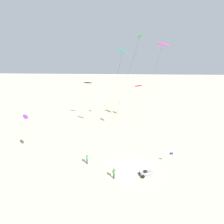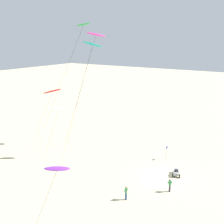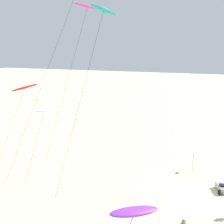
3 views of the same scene
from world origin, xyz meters
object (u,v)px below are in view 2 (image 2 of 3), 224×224
kite_teal (92,46)px  kite_green (82,27)px  kite_purple (57,169)px  kite_red (52,91)px  marker_flag (166,150)px  kite_white (58,109)px  beach_buggy (176,172)px  kite_flyer_middle (170,185)px  kite_magenta (96,35)px  kite_flyer_nearest (126,193)px

kite_teal → kite_green: size_ratio=0.88×
kite_purple → kite_teal: size_ratio=0.43×
kite_red → marker_flag: size_ratio=4.65×
kite_purple → kite_green: 24.53m
kite_teal → kite_white: bearing=91.4°
kite_red → marker_flag: kite_red is taller
beach_buggy → kite_green: bearing=92.2°
kite_flyer_middle → kite_green: bearing=76.2°
kite_purple → kite_green: size_ratio=0.38×
kite_purple → beach_buggy: (18.59, -3.53, -6.92)m
kite_green → kite_magenta: size_ratio=1.06×
kite_green → kite_magenta: kite_green is taller
kite_teal → kite_white: (-0.16, 6.41, -9.26)m
kite_purple → marker_flag: (22.66, -0.33, -5.86)m
kite_white → kite_flyer_nearest: size_ratio=4.73×
kite_white → kite_teal: bearing=-88.6°
kite_green → kite_flyer_nearest: bearing=-123.6°
kite_red → beach_buggy: 24.19m
beach_buggy → marker_flag: bearing=38.2°
kite_white → kite_flyer_middle: (-0.63, -18.30, -6.73)m
kite_green → beach_buggy: (0.59, -15.09, -18.94)m
kite_teal → marker_flag: kite_teal is taller
kite_flyer_nearest → beach_buggy: (8.97, -2.51, -0.46)m
kite_green → marker_flag: size_ratio=9.59×
beach_buggy → marker_flag: size_ratio=1.01×
kite_magenta → kite_flyer_middle: 25.86m
kite_white → kite_magenta: size_ratio=0.42×
kite_flyer_middle → beach_buggy: kite_flyer_middle is taller
kite_purple → kite_green: bearing=32.7°
kite_white → beach_buggy: kite_white is taller
beach_buggy → kite_purple: bearing=169.2°
kite_magenta → marker_flag: (0.03, -12.90, -16.85)m
kite_red → kite_flyer_middle: bearing=-101.3°
kite_flyer_nearest → beach_buggy: bearing=-15.6°
kite_teal → kite_flyer_nearest: kite_teal is taller
kite_flyer_nearest → marker_flag: 13.07m
kite_purple → kite_flyer_nearest: size_ratio=4.56×
kite_red → kite_flyer_nearest: kite_red is taller
kite_magenta → kite_flyer_nearest: 25.66m
kite_red → beach_buggy: kite_red is taller
kite_red → kite_teal: bearing=-108.6°
kite_white → kite_flyer_middle: kite_white is taller
kite_purple → kite_magenta: kite_magenta is taller
kite_white → kite_flyer_middle: 19.51m
kite_flyer_nearest → beach_buggy: size_ratio=0.79×
kite_purple → kite_white: size_ratio=0.96×
kite_green → kite_flyer_middle: size_ratio=12.06×
kite_teal → beach_buggy: size_ratio=8.33×
kite_white → kite_magenta: (7.96, -1.25, 10.72)m
kite_teal → kite_white: size_ratio=2.24×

